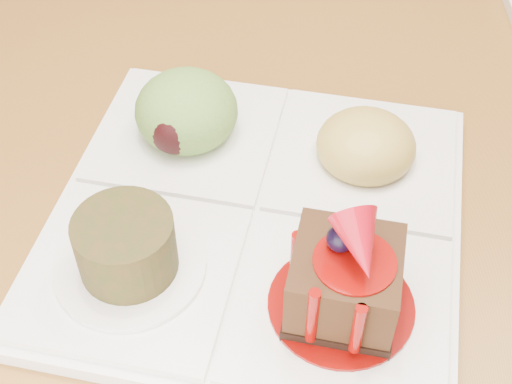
% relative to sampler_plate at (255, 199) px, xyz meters
% --- Properties ---
extents(ground, '(6.00, 6.00, 0.00)m').
position_rel_sampler_plate_xyz_m(ground, '(0.14, 0.60, -0.77)').
color(ground, brown).
extents(sampler_plate, '(0.32, 0.32, 0.11)m').
position_rel_sampler_plate_xyz_m(sampler_plate, '(0.00, 0.00, 0.00)').
color(sampler_plate, white).
rests_on(sampler_plate, dining_table).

